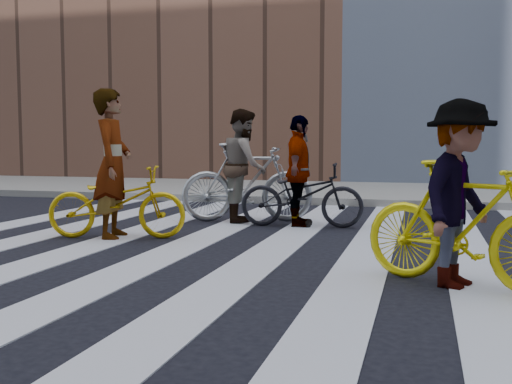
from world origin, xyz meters
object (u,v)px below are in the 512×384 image
at_px(rider_mid, 244,166).
at_px(bike_silver_mid, 247,182).
at_px(bike_dark_rear, 302,195).
at_px(rider_right, 459,194).
at_px(rider_left, 113,164).
at_px(rider_rear, 299,171).
at_px(bike_yellow_left, 117,202).
at_px(bike_yellow_right, 465,224).

bearing_deg(rider_mid, bike_silver_mid, -107.11).
relative_size(bike_dark_rear, rider_right, 1.11).
xyz_separation_m(rider_left, rider_rear, (2.16, 1.69, -0.15)).
bearing_deg(bike_yellow_left, bike_yellow_right, -124.34).
bearing_deg(rider_rear, rider_left, 123.01).
bearing_deg(rider_mid, rider_rear, -127.21).
relative_size(bike_silver_mid, rider_right, 1.27).
bearing_deg(rider_mid, rider_right, -157.13).
bearing_deg(rider_left, rider_right, -124.34).
xyz_separation_m(bike_silver_mid, bike_dark_rear, (0.96, -0.35, -0.15)).
height_order(bike_dark_rear, rider_right, rider_right).
bearing_deg(bike_silver_mid, rider_rear, -128.22).
distance_m(bike_dark_rear, rider_right, 3.90).
bearing_deg(bike_yellow_left, rider_mid, -42.96).
bearing_deg(bike_silver_mid, rider_left, 131.49).
distance_m(bike_yellow_right, rider_right, 0.27).
height_order(bike_yellow_right, rider_mid, rider_mid).
relative_size(bike_yellow_right, bike_dark_rear, 1.01).
relative_size(bike_silver_mid, rider_left, 1.06).
height_order(bike_silver_mid, rider_right, rider_right).
bearing_deg(rider_left, bike_yellow_left, -103.65).
xyz_separation_m(bike_yellow_left, bike_silver_mid, (1.20, 2.04, 0.15)).
distance_m(bike_yellow_right, rider_rear, 3.95).
bearing_deg(rider_right, bike_yellow_left, 93.59).
relative_size(bike_silver_mid, rider_mid, 1.17).
relative_size(rider_left, rider_rear, 1.18).
bearing_deg(rider_mid, rider_left, 132.52).
relative_size(bike_silver_mid, bike_yellow_right, 1.13).
height_order(bike_dark_rear, rider_rear, rider_rear).
xyz_separation_m(bike_silver_mid, rider_rear, (0.91, -0.35, 0.21)).
relative_size(rider_left, rider_right, 1.20).
relative_size(bike_yellow_right, rider_mid, 1.04).
height_order(rider_mid, rider_right, rider_mid).
distance_m(rider_right, rider_rear, 3.92).
height_order(rider_left, rider_mid, rider_left).
bearing_deg(rider_mid, bike_yellow_right, -156.67).
height_order(bike_yellow_left, rider_mid, rider_mid).
relative_size(bike_yellow_left, rider_right, 1.11).
distance_m(bike_yellow_left, rider_right, 4.52).
bearing_deg(bike_dark_rear, rider_right, -153.25).
xyz_separation_m(bike_dark_rear, rider_mid, (-1.01, 0.35, 0.41)).
height_order(bike_silver_mid, rider_mid, rider_mid).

